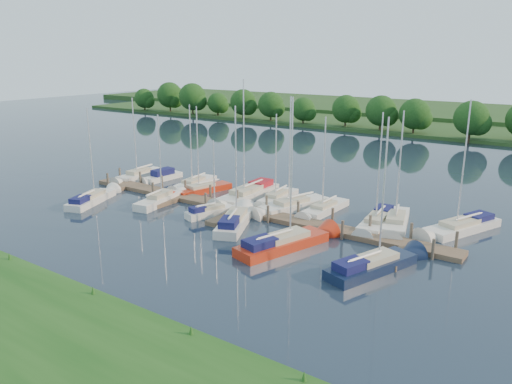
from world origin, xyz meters
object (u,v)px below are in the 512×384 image
Objects in this scene: sailboat_n_0 at (139,176)px; motorboat at (162,177)px; dock at (239,212)px; sailboat_s_2 at (212,212)px; sailboat_n_5 at (277,199)px.

motorboat is at bearing -162.44° from sailboat_n_0.
sailboat_n_0 is (-18.05, 4.02, 0.08)m from dock.
sailboat_n_0 is 1.77× the size of motorboat.
sailboat_n_0 is at bearing 26.25° from motorboat.
sailboat_n_0 reaches higher than dock.
sailboat_s_2 is (13.53, -7.05, -0.02)m from motorboat.
sailboat_n_5 is at bearing 81.83° from dock.
dock is 4.30× the size of sailboat_n_5.
sailboat_s_2 reaches higher than motorboat.
sailboat_s_2 reaches higher than dock.
sailboat_n_5 is at bearing 90.48° from sailboat_s_2.
sailboat_s_2 is (16.25, -5.94, 0.04)m from sailboat_n_0.
sailboat_s_2 is at bearing 156.53° from motorboat.
sailboat_n_0 is 18.86m from sailboat_n_5.
sailboat_n_5 reaches higher than dock.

